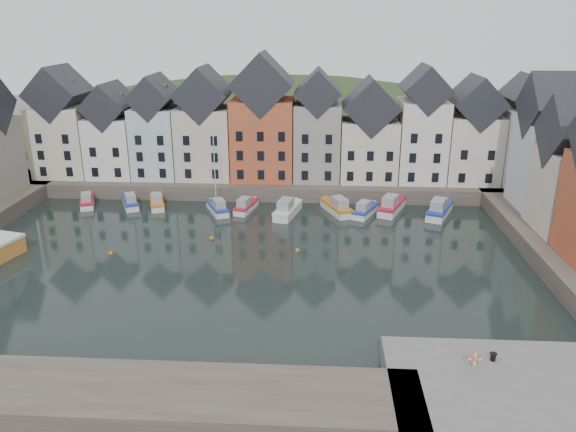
# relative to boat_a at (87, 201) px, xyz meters

# --- Properties ---
(ground) EXTENTS (260.00, 260.00, 0.00)m
(ground) POSITION_rel_boat_a_xyz_m (23.11, -19.17, -0.63)
(ground) COLOR black
(ground) RESTS_ON ground
(far_quay) EXTENTS (90.00, 16.00, 2.00)m
(far_quay) POSITION_rel_boat_a_xyz_m (23.11, 10.83, 0.37)
(far_quay) COLOR #473E37
(far_quay) RESTS_ON ground
(near_quay) EXTENTS (18.00, 10.00, 2.00)m
(near_quay) POSITION_rel_boat_a_xyz_m (45.11, -39.17, 0.37)
(near_quay) COLOR #60605E
(near_quay) RESTS_ON ground
(near_wall) EXTENTS (50.00, 6.00, 2.00)m
(near_wall) POSITION_rel_boat_a_xyz_m (13.11, -41.17, 0.37)
(near_wall) COLOR #473E37
(near_wall) RESTS_ON ground
(hillside) EXTENTS (153.60, 70.40, 64.00)m
(hillside) POSITION_rel_boat_a_xyz_m (23.13, 36.83, -18.59)
(hillside) COLOR #27341A
(hillside) RESTS_ON ground
(far_terrace) EXTENTS (72.37, 8.16, 17.78)m
(far_terrace) POSITION_rel_boat_a_xyz_m (26.32, 8.83, 8.25)
(far_terrace) COLOR beige
(far_terrace) RESTS_ON far_quay
(mooring_buoys) EXTENTS (20.50, 5.50, 0.50)m
(mooring_buoys) POSITION_rel_boat_a_xyz_m (19.11, -13.83, -0.48)
(mooring_buoys) COLOR #C16C16
(mooring_buoys) RESTS_ON ground
(boat_a) EXTENTS (3.49, 5.72, 2.10)m
(boat_a) POSITION_rel_boat_a_xyz_m (0.00, 0.00, 0.00)
(boat_a) COLOR silver
(boat_a) RESTS_ON ground
(boat_b) EXTENTS (3.92, 5.80, 2.14)m
(boat_b) POSITION_rel_boat_a_xyz_m (5.96, -0.03, 0.01)
(boat_b) COLOR silver
(boat_b) RESTS_ON ground
(boat_c) EXTENTS (3.48, 5.95, 2.18)m
(boat_c) POSITION_rel_boat_a_xyz_m (9.58, 0.04, 0.02)
(boat_c) COLOR silver
(boat_c) RESTS_ON ground
(boat_d) EXTENTS (3.97, 5.89, 10.85)m
(boat_d) POSITION_rel_boat_a_xyz_m (18.15, -1.77, 0.08)
(boat_d) COLOR silver
(boat_d) RESTS_ON ground
(boat_e) EXTENTS (2.92, 5.78, 2.12)m
(boat_e) POSITION_rel_boat_a_xyz_m (21.71, -0.85, 0.01)
(boat_e) COLOR silver
(boat_e) RESTS_ON ground
(boat_f) EXTENTS (3.61, 7.10, 2.61)m
(boat_f) POSITION_rel_boat_a_xyz_m (27.28, -2.38, 0.15)
(boat_f) COLOR silver
(boat_f) RESTS_ON ground
(boat_g) EXTENTS (4.37, 6.72, 2.48)m
(boat_g) POSITION_rel_boat_a_xyz_m (33.68, -0.93, 0.11)
(boat_g) COLOR silver
(boat_g) RESTS_ON ground
(boat_h) EXTENTS (3.95, 5.92, 2.19)m
(boat_h) POSITION_rel_boat_a_xyz_m (37.31, -1.62, 0.03)
(boat_h) COLOR silver
(boat_h) RESTS_ON ground
(boat_i) EXTENTS (4.50, 7.15, 2.63)m
(boat_i) POSITION_rel_boat_a_xyz_m (40.78, -0.17, 0.16)
(boat_i) COLOR silver
(boat_i) RESTS_ON ground
(boat_j) EXTENTS (4.70, 7.26, 2.67)m
(boat_j) POSITION_rel_boat_a_xyz_m (46.73, -1.40, 0.17)
(boat_j) COLOR silver
(boat_j) RESTS_ON ground
(mooring_bollard) EXTENTS (0.48, 0.48, 0.56)m
(mooring_bollard) POSITION_rel_boat_a_xyz_m (43.42, -36.82, 1.68)
(mooring_bollard) COLOR black
(mooring_bollard) RESTS_ON near_quay
(life_ring_post) EXTENTS (0.80, 0.17, 1.30)m
(life_ring_post) POSITION_rel_boat_a_xyz_m (41.81, -38.02, 2.24)
(life_ring_post) COLOR gray
(life_ring_post) RESTS_ON near_quay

